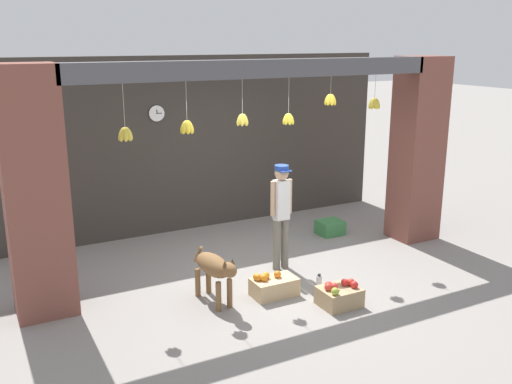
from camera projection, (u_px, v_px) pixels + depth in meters
name	position (u px, v px, depth m)	size (l,w,h in m)	color
ground_plane	(268.00, 275.00, 8.12)	(60.00, 60.00, 0.00)	gray
shop_back_wall	(198.00, 144.00, 9.88)	(7.21, 0.12, 3.00)	#38332D
shop_pillar_left	(35.00, 194.00, 6.65)	(0.70, 0.60, 3.00)	brown
shop_pillar_right	(417.00, 150.00, 9.32)	(0.70, 0.60, 3.00)	brown
storefront_awning	(265.00, 73.00, 7.49)	(5.31, 0.27, 0.94)	#4C4C51
dog	(215.00, 268.00, 7.14)	(0.36, 0.98, 0.70)	brown
shopkeeper	(281.00, 210.00, 8.13)	(0.34, 0.25, 1.55)	#6B665B
fruit_crate_oranges	(273.00, 286.00, 7.44)	(0.59, 0.35, 0.33)	tan
fruit_crate_apples	(339.00, 295.00, 7.16)	(0.50, 0.41, 0.32)	tan
produce_box_green	(330.00, 227.00, 9.80)	(0.42, 0.37, 0.24)	#387A42
water_bottle	(319.00, 285.00, 7.47)	(0.07, 0.07, 0.29)	silver
wall_clock	(157.00, 113.00, 9.33)	(0.28, 0.03, 0.28)	black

